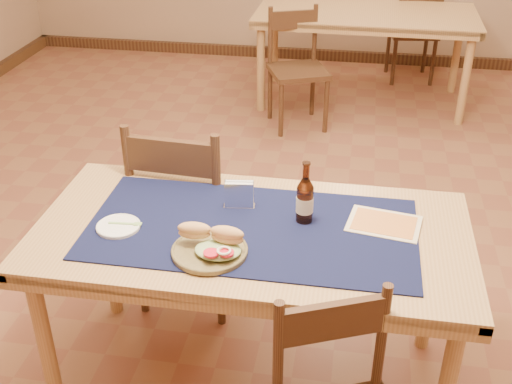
% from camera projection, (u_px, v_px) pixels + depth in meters
% --- Properties ---
extents(main_table, '(1.60, 0.80, 0.75)m').
position_uv_depth(main_table, '(252.00, 247.00, 2.39)').
color(main_table, '#AC8451').
rests_on(main_table, ground).
extents(placemat, '(1.20, 0.60, 0.01)m').
position_uv_depth(placemat, '(251.00, 228.00, 2.35)').
color(placemat, black).
rests_on(placemat, main_table).
extents(baseboard, '(6.00, 7.00, 0.10)m').
position_uv_depth(baseboard, '(278.00, 258.00, 3.38)').
color(baseboard, '#462D19').
rests_on(baseboard, ground).
extents(back_table, '(1.74, 0.89, 0.75)m').
position_uv_depth(back_table, '(365.00, 22.00, 5.11)').
color(back_table, '#AC8451').
rests_on(back_table, ground).
extents(chair_main_far, '(0.48, 0.48, 0.97)m').
position_uv_depth(chair_main_far, '(188.00, 210.00, 2.93)').
color(chair_main_far, '#462D19').
rests_on(chair_main_far, ground).
extents(chair_back_near, '(0.53, 0.53, 0.88)m').
position_uv_depth(chair_back_near, '(297.00, 67.00, 4.81)').
color(chair_back_near, '#462D19').
rests_on(chair_back_near, ground).
extents(chair_back_far, '(0.45, 0.45, 0.87)m').
position_uv_depth(chair_back_far, '(414.00, 31.00, 5.65)').
color(chair_back_far, '#462D19').
rests_on(chair_back_far, ground).
extents(sandwich_plate, '(0.27, 0.27, 0.10)m').
position_uv_depth(sandwich_plate, '(212.00, 246.00, 2.20)').
color(sandwich_plate, brown).
rests_on(sandwich_plate, placemat).
extents(side_plate, '(0.16, 0.16, 0.01)m').
position_uv_depth(side_plate, '(118.00, 226.00, 2.34)').
color(side_plate, white).
rests_on(side_plate, placemat).
extents(fork, '(0.12, 0.03, 0.00)m').
position_uv_depth(fork, '(128.00, 224.00, 2.35)').
color(fork, '#8ABB67').
rests_on(fork, side_plate).
extents(beer_bottle, '(0.06, 0.06, 0.24)m').
position_uv_depth(beer_bottle, '(305.00, 200.00, 2.35)').
color(beer_bottle, '#471F0C').
rests_on(beer_bottle, placemat).
extents(napkin_holder, '(0.12, 0.06, 0.11)m').
position_uv_depth(napkin_holder, '(239.00, 195.00, 2.46)').
color(napkin_holder, white).
rests_on(napkin_holder, placemat).
extents(menu_card, '(0.29, 0.23, 0.01)m').
position_uv_depth(menu_card, '(384.00, 223.00, 2.37)').
color(menu_card, beige).
rests_on(menu_card, placemat).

